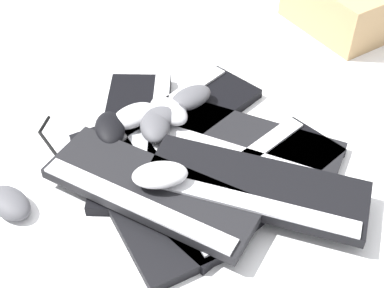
# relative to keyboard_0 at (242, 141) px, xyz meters

# --- Properties ---
(ground_plane) EXTENTS (3.20, 3.20, 0.00)m
(ground_plane) POSITION_rel_keyboard_0_xyz_m (-0.18, 0.11, -0.01)
(ground_plane) COLOR white
(keyboard_0) EXTENTS (0.38, 0.44, 0.03)m
(keyboard_0) POSITION_rel_keyboard_0_xyz_m (0.00, 0.00, 0.00)
(keyboard_0) COLOR black
(keyboard_0) RESTS_ON ground
(keyboard_1) EXTENTS (0.46, 0.27, 0.03)m
(keyboard_1) POSITION_rel_keyboard_0_xyz_m (-0.10, 0.13, 0.00)
(keyboard_1) COLOR black
(keyboard_1) RESTS_ON ground
(keyboard_2) EXTENTS (0.35, 0.45, 0.03)m
(keyboard_2) POSITION_rel_keyboard_0_xyz_m (-0.20, 0.13, 0.00)
(keyboard_2) COLOR black
(keyboard_2) RESTS_ON ground
(keyboard_3) EXTENTS (0.16, 0.44, 0.03)m
(keyboard_3) POSITION_rel_keyboard_0_xyz_m (-0.26, -0.02, 0.00)
(keyboard_3) COLOR black
(keyboard_3) RESTS_ON ground
(keyboard_4) EXTENTS (0.46, 0.25, 0.03)m
(keyboard_4) POSITION_rel_keyboard_0_xyz_m (-0.06, -0.12, 0.00)
(keyboard_4) COLOR black
(keyboard_4) RESTS_ON ground
(keyboard_5) EXTENTS (0.36, 0.45, 0.03)m
(keyboard_5) POSITION_rel_keyboard_0_xyz_m (-0.25, -0.05, 0.03)
(keyboard_5) COLOR black
(keyboard_5) RESTS_ON keyboard_3
(keyboard_6) EXTENTS (0.41, 0.43, 0.03)m
(keyboard_6) POSITION_rel_keyboard_0_xyz_m (-0.07, -0.15, 0.03)
(keyboard_6) COLOR black
(keyboard_6) RESTS_ON keyboard_4
(mouse_0) EXTENTS (0.12, 0.08, 0.04)m
(mouse_0) POSITION_rel_keyboard_0_xyz_m (-0.19, 0.16, 0.04)
(mouse_0) COLOR #B7B7BC
(mouse_0) RESTS_ON keyboard_2
(mouse_1) EXTENTS (0.09, 0.12, 0.04)m
(mouse_1) POSITION_rel_keyboard_0_xyz_m (-0.11, 0.13, 0.04)
(mouse_1) COLOR #B7B7BC
(mouse_1) RESTS_ON keyboard_1
(mouse_2) EXTENTS (0.13, 0.10, 0.04)m
(mouse_2) POSITION_rel_keyboard_0_xyz_m (-0.23, -0.06, 0.07)
(mouse_2) COLOR silver
(mouse_2) RESTS_ON keyboard_5
(mouse_3) EXTENTS (0.10, 0.13, 0.04)m
(mouse_3) POSITION_rel_keyboard_0_xyz_m (-0.16, 0.11, 0.04)
(mouse_3) COLOR #4C4C51
(mouse_3) RESTS_ON keyboard_2
(mouse_4) EXTENTS (0.11, 0.07, 0.04)m
(mouse_4) POSITION_rel_keyboard_0_xyz_m (-0.13, 0.13, 0.04)
(mouse_4) COLOR #4C4C51
(mouse_4) RESTS_ON keyboard_1
(mouse_5) EXTENTS (0.10, 0.12, 0.04)m
(mouse_5) POSITION_rel_keyboard_0_xyz_m (-0.26, 0.15, 0.04)
(mouse_5) COLOR black
(mouse_5) RESTS_ON keyboard_2
(mouse_6) EXTENTS (0.12, 0.09, 0.04)m
(mouse_6) POSITION_rel_keyboard_0_xyz_m (-0.05, 0.15, 0.04)
(mouse_6) COLOR #4C4C51
(mouse_6) RESTS_ON keyboard_1
(mouse_7) EXTENTS (0.10, 0.13, 0.04)m
(mouse_7) POSITION_rel_keyboard_0_xyz_m (-0.51, 0.08, 0.01)
(mouse_7) COLOR #4C4C51
(mouse_7) RESTS_ON ground
(cable_0) EXTENTS (0.23, 0.37, 0.01)m
(cable_0) POSITION_rel_keyboard_0_xyz_m (-0.31, 0.11, -0.01)
(cable_0) COLOR black
(cable_0) RESTS_ON ground
(cardboard_box) EXTENTS (0.27, 0.31, 0.14)m
(cardboard_box) POSITION_rel_keyboard_0_xyz_m (0.55, 0.28, 0.06)
(cardboard_box) COLOR tan
(cardboard_box) RESTS_ON ground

